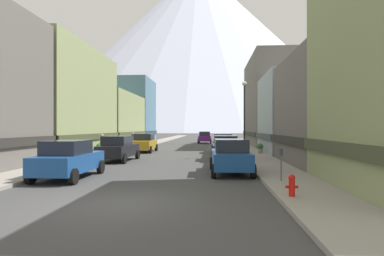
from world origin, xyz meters
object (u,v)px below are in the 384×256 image
object	(u,v)px
car_left_1	(118,148)
potted_plant_1	(102,146)
fire_hydrant_near	(292,185)
pedestrian_1	(133,140)
car_left_0	(69,159)
car_driving_0	(205,137)
car_left_2	(144,143)
streetlamp_right	(244,107)
parking_meter_near	(281,160)
car_right_2	(223,143)
pedestrian_0	(102,145)
potted_plant_2	(260,148)
car_right_1	(225,148)
potted_plant_0	(100,148)
car_right_0	(231,156)

from	to	relation	value
car_left_1	potted_plant_1	world-z (taller)	car_left_1
fire_hydrant_near	pedestrian_1	size ratio (longest dim) A/B	0.42
car_left_0	car_driving_0	world-z (taller)	same
car_left_2	potted_plant_1	distance (m)	4.24
streetlamp_right	car_left_0	bearing A→B (deg)	-129.93
parking_meter_near	potted_plant_1	bearing A→B (deg)	131.36
car_right_2	pedestrian_0	distance (m)	10.85
potted_plant_1	potted_plant_2	distance (m)	14.00
fire_hydrant_near	pedestrian_0	size ratio (longest dim) A/B	0.41
car_right_1	fire_hydrant_near	xyz separation A→B (m)	(1.65, -13.26, -0.37)
car_left_2	potted_plant_2	size ratio (longest dim) A/B	5.10
car_left_1	potted_plant_1	bearing A→B (deg)	119.05
potted_plant_0	streetlamp_right	xyz separation A→B (m)	(12.35, -1.98, 3.39)
potted_plant_1	pedestrian_0	xyz separation A→B (m)	(0.75, -2.14, 0.23)
parking_meter_near	potted_plant_0	xyz separation A→B (m)	(-12.75, 13.80, -0.42)
car_right_2	streetlamp_right	distance (m)	5.77
streetlamp_right	pedestrian_1	bearing A→B (deg)	137.04
pedestrian_1	pedestrian_0	bearing A→B (deg)	-90.00
potted_plant_2	car_right_1	bearing A→B (deg)	-125.51
fire_hydrant_near	pedestrian_0	bearing A→B (deg)	127.17
car_left_1	potted_plant_0	world-z (taller)	car_left_1
car_left_2	parking_meter_near	xyz separation A→B (m)	(9.55, -17.25, 0.11)
car_right_2	car_driving_0	size ratio (longest dim) A/B	1.01
car_left_2	potted_plant_0	size ratio (longest dim) A/B	5.05
car_left_0	parking_meter_near	bearing A→B (deg)	-5.28
potted_plant_0	car_right_1	bearing A→B (deg)	-18.59
car_right_0	car_right_1	distance (m)	7.16
car_driving_0	car_right_2	bearing A→B (deg)	-83.49
fire_hydrant_near	parking_meter_near	xyz separation A→B (m)	(0.30, 3.09, 0.49)
potted_plant_2	pedestrian_1	bearing A→B (deg)	148.98
car_left_0	potted_plant_2	bearing A→B (deg)	51.88
car_right_1	car_driving_0	world-z (taller)	same
car_right_0	parking_meter_near	xyz separation A→B (m)	(1.95, -3.00, 0.11)
car_right_1	pedestrian_1	distance (m)	16.00
car_left_2	car_right_1	world-z (taller)	same
car_left_0	fire_hydrant_near	size ratio (longest dim) A/B	6.27
potted_plant_0	car_driving_0	bearing A→B (deg)	68.56
pedestrian_1	streetlamp_right	distance (m)	16.14
car_left_2	car_right_0	xyz separation A→B (m)	(7.60, -14.25, 0.00)
car_right_2	car_driving_0	xyz separation A→B (m)	(-2.20, 19.26, 0.00)
potted_plant_0	car_left_0	bearing A→B (deg)	-76.08
fire_hydrant_near	potted_plant_0	size ratio (longest dim) A/B	0.81
car_right_0	car_driving_0	distance (m)	32.77
car_driving_0	streetlamp_right	bearing A→B (deg)	-81.08
car_driving_0	pedestrian_0	bearing A→B (deg)	-108.58
parking_meter_near	car_right_2	bearing A→B (deg)	96.77
fire_hydrant_near	pedestrian_0	xyz separation A→B (m)	(-11.70, 15.43, 0.41)
car_right_2	car_right_0	bearing A→B (deg)	-89.99
parking_meter_near	car_driving_0	bearing A→B (deg)	96.63
car_right_0	car_right_2	world-z (taller)	same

